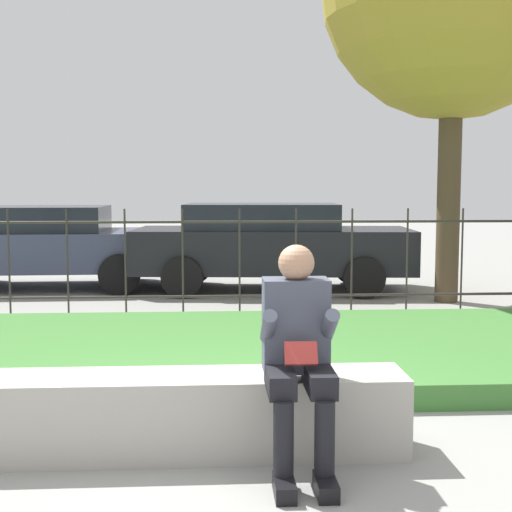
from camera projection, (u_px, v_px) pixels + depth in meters
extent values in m
plane|color=gray|center=(209.00, 453.00, 4.35)|extent=(60.00, 60.00, 0.00)
cube|color=#ADA89E|center=(159.00, 415.00, 4.31)|extent=(3.00, 0.46, 0.49)
cube|color=gray|center=(159.00, 448.00, 4.33)|extent=(2.88, 0.43, 0.08)
cube|color=black|center=(284.00, 488.00, 3.74)|extent=(0.11, 0.26, 0.09)
cylinder|color=black|center=(283.00, 439.00, 3.78)|extent=(0.11, 0.11, 0.40)
cube|color=black|center=(280.00, 380.00, 3.96)|extent=(0.15, 0.42, 0.13)
cube|color=black|center=(326.00, 487.00, 3.75)|extent=(0.11, 0.26, 0.09)
cylinder|color=black|center=(325.00, 438.00, 3.79)|extent=(0.11, 0.11, 0.40)
cube|color=black|center=(319.00, 379.00, 3.97)|extent=(0.15, 0.42, 0.13)
cube|color=#424756|center=(296.00, 325.00, 4.15)|extent=(0.38, 0.24, 0.54)
sphere|color=tan|center=(296.00, 263.00, 4.09)|extent=(0.21, 0.21, 0.21)
cylinder|color=#424756|center=(268.00, 327.00, 3.98)|extent=(0.08, 0.29, 0.24)
cylinder|color=#424756|center=(329.00, 326.00, 4.00)|extent=(0.08, 0.29, 0.24)
cube|color=#B2332D|center=(301.00, 354.00, 3.90)|extent=(0.18, 0.09, 0.13)
cube|color=#3D7533|center=(211.00, 351.00, 6.60)|extent=(10.38, 3.15, 0.20)
cylinder|color=#332D28|center=(211.00, 296.00, 8.79)|extent=(8.38, 0.03, 0.03)
cylinder|color=#332D28|center=(211.00, 222.00, 8.70)|extent=(8.38, 0.03, 0.03)
cylinder|color=#332D28|center=(9.00, 265.00, 8.61)|extent=(0.02, 0.02, 1.35)
cylinder|color=#332D28|center=(67.00, 265.00, 8.65)|extent=(0.02, 0.02, 1.35)
cylinder|color=#332D28|center=(125.00, 264.00, 8.69)|extent=(0.02, 0.02, 1.35)
cylinder|color=#332D28|center=(183.00, 264.00, 8.73)|extent=(0.02, 0.02, 1.35)
cylinder|color=#332D28|center=(240.00, 263.00, 8.77)|extent=(0.02, 0.02, 1.35)
cylinder|color=#332D28|center=(296.00, 263.00, 8.81)|extent=(0.02, 0.02, 1.35)
cylinder|color=#332D28|center=(352.00, 263.00, 8.85)|extent=(0.02, 0.02, 1.35)
cylinder|color=#332D28|center=(407.00, 262.00, 8.89)|extent=(0.02, 0.02, 1.35)
cylinder|color=#332D28|center=(462.00, 262.00, 8.93)|extent=(0.02, 0.02, 1.35)
cube|color=black|center=(273.00, 250.00, 11.11)|extent=(4.37, 2.00, 0.66)
cube|color=black|center=(262.00, 216.00, 11.07)|extent=(2.45, 1.65, 0.39)
cylinder|color=black|center=(364.00, 278.00, 10.31)|extent=(0.63, 0.25, 0.61)
cylinder|color=black|center=(351.00, 265.00, 11.93)|extent=(0.63, 0.25, 0.61)
cylinder|color=black|center=(182.00, 277.00, 10.36)|extent=(0.63, 0.25, 0.61)
cylinder|color=black|center=(194.00, 265.00, 11.99)|extent=(0.63, 0.25, 0.61)
cube|color=#383D56|center=(45.00, 250.00, 11.40)|extent=(4.13, 1.89, 0.61)
cube|color=black|center=(34.00, 219.00, 11.34)|extent=(2.28, 1.64, 0.39)
cylinder|color=black|center=(119.00, 274.00, 10.65)|extent=(0.62, 0.21, 0.62)
cylinder|color=black|center=(131.00, 262.00, 12.41)|extent=(0.62, 0.21, 0.62)
cylinder|color=#4C3D28|center=(449.00, 183.00, 9.90)|extent=(0.32, 0.32, 3.35)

